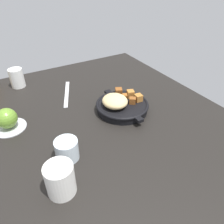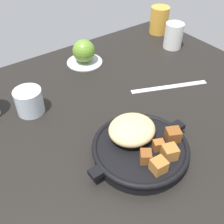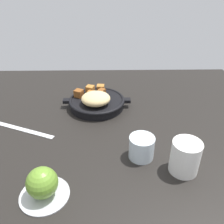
{
  "view_description": "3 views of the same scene",
  "coord_description": "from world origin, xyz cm",
  "px_view_note": "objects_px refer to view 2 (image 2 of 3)",
  "views": [
    {
      "loc": [
        -55.7,
        31.06,
        49.24
      ],
      "look_at": [
        0.22,
        -1.44,
        3.97
      ],
      "focal_mm": 34.86,
      "sensor_mm": 36.0,
      "label": 1
    },
    {
      "loc": [
        -23.13,
        -36.14,
        46.05
      ],
      "look_at": [
        5.35,
        3.51,
        3.61
      ],
      "focal_mm": 43.46,
      "sensor_mm": 36.0,
      "label": 2
    },
    {
      "loc": [
        0.12,
        70.42,
        46.06
      ],
      "look_at": [
        -1.07,
        4.3,
        5.42
      ],
      "focal_mm": 38.78,
      "sensor_mm": 36.0,
      "label": 3
    }
  ],
  "objects_px": {
    "water_glass_short": "(29,101)",
    "cast_iron_skillet": "(139,146)",
    "butter_knife": "(169,87)",
    "white_creamer_pitcher": "(173,36)",
    "red_apple": "(84,51)",
    "juice_glass_amber": "(159,20)"
  },
  "relations": [
    {
      "from": "water_glass_short",
      "to": "juice_glass_amber",
      "type": "height_order",
      "value": "juice_glass_amber"
    },
    {
      "from": "red_apple",
      "to": "juice_glass_amber",
      "type": "relative_size",
      "value": 0.73
    },
    {
      "from": "red_apple",
      "to": "water_glass_short",
      "type": "relative_size",
      "value": 1.03
    },
    {
      "from": "butter_knife",
      "to": "water_glass_short",
      "type": "relative_size",
      "value": 3.26
    },
    {
      "from": "water_glass_short",
      "to": "cast_iron_skillet",
      "type": "bearing_deg",
      "value": -64.02
    },
    {
      "from": "red_apple",
      "to": "white_creamer_pitcher",
      "type": "bearing_deg",
      "value": -16.45
    },
    {
      "from": "juice_glass_amber",
      "to": "red_apple",
      "type": "bearing_deg",
      "value": -175.51
    },
    {
      "from": "cast_iron_skillet",
      "to": "butter_knife",
      "type": "distance_m",
      "value": 0.27
    },
    {
      "from": "butter_knife",
      "to": "white_creamer_pitcher",
      "type": "relative_size",
      "value": 2.62
    },
    {
      "from": "white_creamer_pitcher",
      "to": "juice_glass_amber",
      "type": "height_order",
      "value": "juice_glass_amber"
    },
    {
      "from": "water_glass_short",
      "to": "juice_glass_amber",
      "type": "bearing_deg",
      "value": 14.87
    },
    {
      "from": "butter_knife",
      "to": "red_apple",
      "type": "bearing_deg",
      "value": 138.59
    },
    {
      "from": "white_creamer_pitcher",
      "to": "juice_glass_amber",
      "type": "distance_m",
      "value": 0.13
    },
    {
      "from": "cast_iron_skillet",
      "to": "juice_glass_amber",
      "type": "xyz_separation_m",
      "value": [
        0.46,
        0.43,
        0.02
      ]
    },
    {
      "from": "water_glass_short",
      "to": "juice_glass_amber",
      "type": "distance_m",
      "value": 0.61
    },
    {
      "from": "red_apple",
      "to": "butter_knife",
      "type": "xyz_separation_m",
      "value": [
        0.13,
        -0.26,
        -0.04
      ]
    },
    {
      "from": "cast_iron_skillet",
      "to": "butter_knife",
      "type": "bearing_deg",
      "value": 31.05
    },
    {
      "from": "butter_knife",
      "to": "juice_glass_amber",
      "type": "xyz_separation_m",
      "value": [
        0.22,
        0.29,
        0.05
      ]
    },
    {
      "from": "cast_iron_skillet",
      "to": "butter_knife",
      "type": "xyz_separation_m",
      "value": [
        0.23,
        0.14,
        -0.02
      ]
    },
    {
      "from": "red_apple",
      "to": "water_glass_short",
      "type": "height_order",
      "value": "red_apple"
    },
    {
      "from": "butter_knife",
      "to": "white_creamer_pitcher",
      "type": "distance_m",
      "value": 0.25
    },
    {
      "from": "cast_iron_skillet",
      "to": "water_glass_short",
      "type": "bearing_deg",
      "value": 115.98
    }
  ]
}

